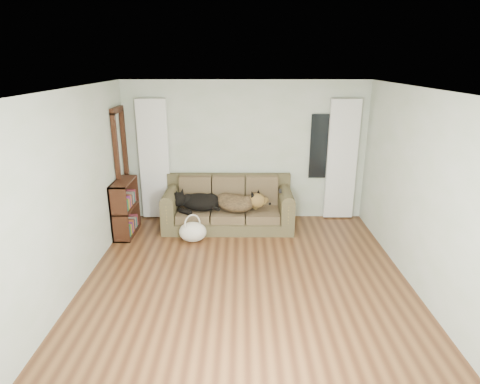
{
  "coord_description": "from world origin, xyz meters",
  "views": [
    {
      "loc": [
        -0.07,
        -4.86,
        2.93
      ],
      "look_at": [
        -0.1,
        1.6,
        0.8
      ],
      "focal_mm": 30.0,
      "sensor_mm": 36.0,
      "label": 1
    }
  ],
  "objects_px": {
    "sofa": "(228,204)",
    "bookshelf": "(125,207)",
    "dog_black_lab": "(198,203)",
    "dog_shepherd": "(237,203)",
    "tote_bag": "(193,232)"
  },
  "relations": [
    {
      "from": "dog_shepherd",
      "to": "tote_bag",
      "type": "height_order",
      "value": "dog_shepherd"
    },
    {
      "from": "dog_black_lab",
      "to": "dog_shepherd",
      "type": "bearing_deg",
      "value": 8.26
    },
    {
      "from": "sofa",
      "to": "tote_bag",
      "type": "distance_m",
      "value": 0.91
    },
    {
      "from": "sofa",
      "to": "bookshelf",
      "type": "xyz_separation_m",
      "value": [
        -1.78,
        -0.32,
        0.05
      ]
    },
    {
      "from": "sofa",
      "to": "bookshelf",
      "type": "distance_m",
      "value": 1.81
    },
    {
      "from": "dog_black_lab",
      "to": "dog_shepherd",
      "type": "distance_m",
      "value": 0.72
    },
    {
      "from": "sofa",
      "to": "dog_shepherd",
      "type": "xyz_separation_m",
      "value": [
        0.17,
        -0.1,
        0.04
      ]
    },
    {
      "from": "dog_black_lab",
      "to": "bookshelf",
      "type": "xyz_separation_m",
      "value": [
        -1.23,
        -0.28,
        0.02
      ]
    },
    {
      "from": "dog_shepherd",
      "to": "bookshelf",
      "type": "distance_m",
      "value": 1.96
    },
    {
      "from": "sofa",
      "to": "dog_shepherd",
      "type": "height_order",
      "value": "sofa"
    },
    {
      "from": "dog_black_lab",
      "to": "tote_bag",
      "type": "distance_m",
      "value": 0.67
    },
    {
      "from": "sofa",
      "to": "dog_black_lab",
      "type": "xyz_separation_m",
      "value": [
        -0.55,
        -0.04,
        0.03
      ]
    },
    {
      "from": "dog_black_lab",
      "to": "tote_bag",
      "type": "xyz_separation_m",
      "value": [
        -0.04,
        -0.59,
        -0.32
      ]
    },
    {
      "from": "dog_shepherd",
      "to": "tote_bag",
      "type": "xyz_separation_m",
      "value": [
        -0.75,
        -0.53,
        -0.33
      ]
    },
    {
      "from": "dog_black_lab",
      "to": "dog_shepherd",
      "type": "xyz_separation_m",
      "value": [
        0.71,
        -0.06,
        0.01
      ]
    }
  ]
}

